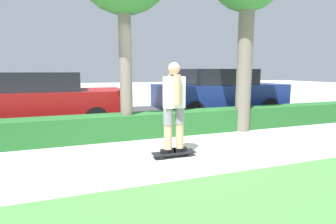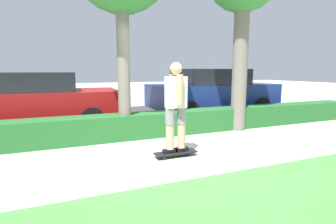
{
  "view_description": "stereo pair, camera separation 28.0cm",
  "coord_description": "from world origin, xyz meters",
  "views": [
    {
      "loc": [
        -1.75,
        -4.19,
        1.51
      ],
      "look_at": [
        -0.07,
        0.6,
        0.71
      ],
      "focal_mm": 28.0,
      "sensor_mm": 36.0,
      "label": 1
    },
    {
      "loc": [
        -2.01,
        -4.09,
        1.51
      ],
      "look_at": [
        -0.07,
        0.6,
        0.71
      ],
      "focal_mm": 28.0,
      "sensor_mm": 36.0,
      "label": 2
    }
  ],
  "objects": [
    {
      "name": "skater_person",
      "position": [
        -0.17,
        -0.0,
        0.92
      ],
      "size": [
        0.48,
        0.4,
        1.57
      ],
      "color": "black",
      "rests_on": "skateboard"
    },
    {
      "name": "parked_car_middle",
      "position": [
        2.78,
        3.55,
        0.82
      ],
      "size": [
        4.31,
        1.92,
        1.57
      ],
      "rotation": [
        0.0,
        0.0,
        0.01
      ],
      "color": "navy",
      "rests_on": "ground_plane"
    },
    {
      "name": "skateboard",
      "position": [
        -0.17,
        -0.0,
        0.07
      ],
      "size": [
        0.77,
        0.24,
        0.08
      ],
      "color": "black",
      "rests_on": "ground_plane"
    },
    {
      "name": "parked_car_front",
      "position": [
        -2.59,
        3.49,
        0.77
      ],
      "size": [
        4.12,
        1.91,
        1.47
      ],
      "rotation": [
        0.0,
        0.0,
        -0.02
      ],
      "color": "maroon",
      "rests_on": "ground_plane"
    },
    {
      "name": "hedge_row",
      "position": [
        0.0,
        1.6,
        0.27
      ],
      "size": [
        12.62,
        0.6,
        0.55
      ],
      "color": "#236028",
      "rests_on": "ground_plane"
    },
    {
      "name": "street_asphalt",
      "position": [
        0.0,
        4.2,
        0.0
      ],
      "size": [
        12.62,
        5.0,
        0.01
      ],
      "color": "#38383A",
      "rests_on": "ground_plane"
    },
    {
      "name": "ground_plane",
      "position": [
        0.0,
        0.0,
        0.0
      ],
      "size": [
        60.0,
        60.0,
        0.0
      ],
      "primitive_type": "plane",
      "color": "#BCB7AD"
    }
  ]
}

